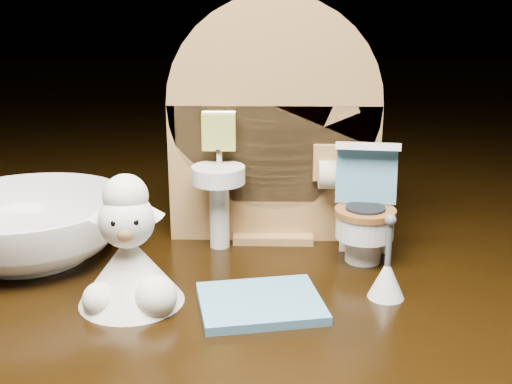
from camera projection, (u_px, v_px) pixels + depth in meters
backdrop_panel at (273, 136)px, 0.39m from camera, size 0.13×0.05×0.15m
toy_toilet at (365, 216)px, 0.38m from camera, size 0.04×0.05×0.07m
bath_mat at (261, 303)px, 0.32m from camera, size 0.07×0.06×0.00m
toilet_brush at (387, 276)px, 0.33m from camera, size 0.02×0.02×0.05m
plush_lamb at (130, 259)px, 0.32m from camera, size 0.05×0.05×0.07m
ceramic_bowl at (30, 228)px, 0.38m from camera, size 0.14×0.14×0.04m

